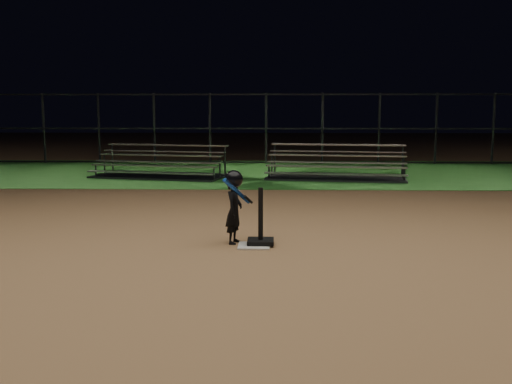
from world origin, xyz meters
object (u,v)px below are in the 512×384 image
Objects in this scene: child_batter at (234,205)px; bleacher_right at (336,172)px; batting_tee at (261,233)px; home_plate at (254,246)px; bleacher_left at (160,171)px.

bleacher_right is at bearing -2.15° from child_batter.
home_plate is at bearing -132.16° from batting_tee.
bleacher_left is at bearing 109.05° from home_plate.
bleacher_right is at bearing 76.85° from batting_tee.
home_plate is 0.67m from child_batter.
bleacher_left is at bearing 31.39° from child_batter.
child_batter is at bearing -97.08° from bleacher_right.
batting_tee is at bearing 47.84° from home_plate.
home_plate is 0.21m from batting_tee.
child_batter reaches higher than batting_tee.
bleacher_left is (-3.08, 8.54, 0.01)m from batting_tee.
bleacher_left is 5.03m from bleacher_right.
home_plate is 0.11× the size of bleacher_left.
batting_tee is 9.08m from bleacher_left.
child_batter is 0.26× the size of bleacher_right.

